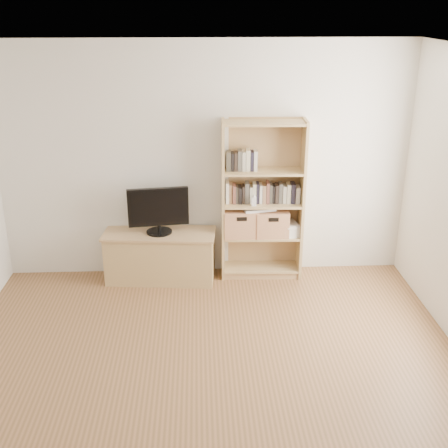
{
  "coord_description": "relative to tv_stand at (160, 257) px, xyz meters",
  "views": [
    {
      "loc": [
        -0.07,
        -3.45,
        2.95
      ],
      "look_at": [
        0.18,
        1.9,
        0.81
      ],
      "focal_mm": 45.0,
      "sensor_mm": 36.0,
      "label": 1
    }
  ],
  "objects": [
    {
      "name": "floor",
      "position": [
        0.51,
        -2.28,
        -0.27
      ],
      "size": [
        4.5,
        5.0,
        0.01
      ],
      "primitive_type": "cube",
      "color": "brown",
      "rests_on": "ground"
    },
    {
      "name": "tv_stand",
      "position": [
        0.0,
        0.0,
        0.0
      ],
      "size": [
        1.22,
        0.55,
        0.54
      ],
      "primitive_type": "cube",
      "rotation": [
        0.0,
        0.0,
        -0.09
      ],
      "color": "tan",
      "rests_on": "floor"
    },
    {
      "name": "magazine_stack",
      "position": [
        1.45,
        0.05,
        0.28
      ],
      "size": [
        0.22,
        0.28,
        0.12
      ],
      "primitive_type": "cube",
      "rotation": [
        0.0,
        0.0,
        0.19
      ],
      "color": "beige",
      "rests_on": "bookshelf"
    },
    {
      "name": "back_wall",
      "position": [
        0.51,
        0.22,
        1.03
      ],
      "size": [
        4.5,
        0.02,
        2.6
      ],
      "primitive_type": "cube",
      "color": "silver",
      "rests_on": "floor"
    },
    {
      "name": "television",
      "position": [
        0.0,
        0.0,
        0.56
      ],
      "size": [
        0.66,
        0.13,
        0.52
      ],
      "primitive_type": "cube",
      "rotation": [
        0.0,
        0.0,
        0.13
      ],
      "color": "black",
      "rests_on": "tv_stand"
    },
    {
      "name": "basket_right",
      "position": [
        1.25,
        0.05,
        0.37
      ],
      "size": [
        0.36,
        0.3,
        0.3
      ],
      "primitive_type": "cube",
      "rotation": [
        0.0,
        0.0,
        -0.0
      ],
      "color": "#B0784F",
      "rests_on": "bookshelf"
    },
    {
      "name": "ceiling",
      "position": [
        0.51,
        -2.28,
        2.33
      ],
      "size": [
        4.5,
        5.0,
        0.01
      ],
      "primitive_type": "cube",
      "color": "white",
      "rests_on": "back_wall"
    },
    {
      "name": "books_row_upper",
      "position": [
        0.94,
        0.09,
        1.07
      ],
      "size": [
        0.38,
        0.15,
        0.2
      ],
      "primitive_type": "cube",
      "rotation": [
        0.0,
        0.0,
        0.02
      ],
      "color": "beige",
      "rests_on": "bookshelf"
    },
    {
      "name": "baby_monitor",
      "position": [
        1.04,
        -0.03,
        0.65
      ],
      "size": [
        0.05,
        0.04,
        0.1
      ],
      "primitive_type": "cube",
      "rotation": [
        0.0,
        0.0,
        -0.1
      ],
      "color": "white",
      "rests_on": "bookshelf"
    },
    {
      "name": "books_row_mid",
      "position": [
        1.14,
        0.08,
        0.72
      ],
      "size": [
        0.9,
        0.24,
        0.24
      ],
      "primitive_type": "cube",
      "rotation": [
        0.0,
        0.0,
        -0.08
      ],
      "color": "beige",
      "rests_on": "bookshelf"
    },
    {
      "name": "bookshelf",
      "position": [
        1.14,
        0.06,
        0.62
      ],
      "size": [
        0.91,
        0.35,
        1.79
      ],
      "primitive_type": "cube",
      "rotation": [
        0.0,
        0.0,
        -0.03
      ],
      "color": "tan",
      "rests_on": "floor"
    },
    {
      "name": "basket_left",
      "position": [
        0.9,
        0.07,
        0.38
      ],
      "size": [
        0.38,
        0.31,
        0.31
      ],
      "primitive_type": "cube",
      "rotation": [
        0.0,
        0.0,
        0.02
      ],
      "color": "#B0784F",
      "rests_on": "bookshelf"
    },
    {
      "name": "laptop",
      "position": [
        1.09,
        0.06,
        0.55
      ],
      "size": [
        0.39,
        0.3,
        0.03
      ],
      "primitive_type": "cube",
      "rotation": [
        0.0,
        0.0,
        0.2
      ],
      "color": "silver",
      "rests_on": "basket_left"
    }
  ]
}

